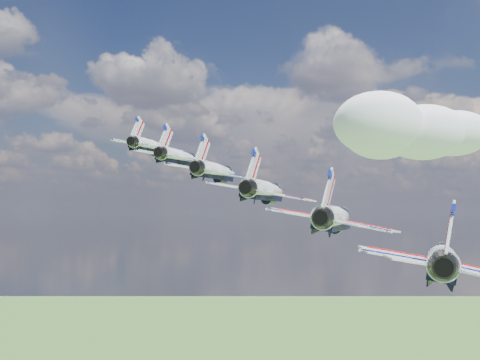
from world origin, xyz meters
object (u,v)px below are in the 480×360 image
at_px(jet_2, 217,171).
at_px(jet_4, 336,217).
at_px(jet_1, 181,157).
at_px(jet_0, 153,146).
at_px(jet_5, 442,258).
at_px(jet_3, 266,190).

relative_size(jet_2, jet_4, 1.00).
height_order(jet_1, jet_2, jet_1).
distance_m(jet_0, jet_4, 50.75).
bearing_deg(jet_1, jet_2, -44.92).
bearing_deg(jet_5, jet_3, 135.08).
relative_size(jet_0, jet_2, 1.00).
relative_size(jet_2, jet_5, 1.00).
xyz_separation_m(jet_1, jet_2, (9.35, -8.10, -2.81)).
height_order(jet_1, jet_4, jet_1).
height_order(jet_0, jet_1, jet_0).
height_order(jet_0, jet_5, jet_0).
distance_m(jet_1, jet_3, 25.38).
xyz_separation_m(jet_3, jet_5, (18.71, -16.20, -5.62)).
bearing_deg(jet_3, jet_4, -44.92).
height_order(jet_2, jet_4, jet_2).
bearing_deg(jet_0, jet_1, -44.92).
bearing_deg(jet_0, jet_5, -44.92).
bearing_deg(jet_1, jet_4, -44.92).
bearing_deg(jet_4, jet_3, 135.08).
bearing_deg(jet_1, jet_0, 135.08).
bearing_deg(jet_2, jet_0, 135.08).
xyz_separation_m(jet_3, jet_4, (9.35, -8.10, -2.81)).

